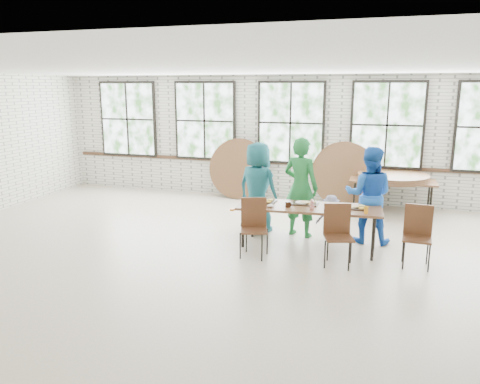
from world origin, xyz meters
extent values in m
plane|color=beige|center=(0.00, 0.00, 0.00)|extent=(12.00, 12.00, 0.00)
plane|color=white|center=(0.00, 0.00, 3.00)|extent=(12.00, 12.00, 0.00)
plane|color=silver|center=(0.00, 4.50, 1.50)|extent=(12.00, 0.00, 12.00)
plane|color=silver|center=(0.00, -4.50, 1.50)|extent=(12.00, 0.00, 12.00)
cube|color=#422819|center=(0.00, 4.47, 0.90)|extent=(11.80, 0.05, 0.08)
cube|color=black|center=(-4.40, 4.44, 1.88)|extent=(1.62, 0.05, 1.97)
cube|color=white|center=(-4.40, 4.41, 1.88)|extent=(1.50, 0.01, 1.85)
cube|color=black|center=(-2.20, 4.44, 1.88)|extent=(1.62, 0.05, 1.97)
cube|color=white|center=(-2.20, 4.41, 1.88)|extent=(1.50, 0.01, 1.85)
cube|color=black|center=(0.00, 4.44, 1.88)|extent=(1.62, 0.05, 1.97)
cube|color=white|center=(0.00, 4.41, 1.88)|extent=(1.50, 0.01, 1.85)
cube|color=black|center=(2.20, 4.44, 1.88)|extent=(1.62, 0.05, 1.97)
cube|color=white|center=(2.20, 4.41, 1.88)|extent=(1.50, 0.01, 1.85)
cube|color=brown|center=(1.03, 1.01, 0.72)|extent=(2.45, 0.98, 0.04)
cylinder|color=black|center=(-0.05, 0.71, 0.35)|extent=(0.05, 0.05, 0.70)
cylinder|color=black|center=(-0.05, 1.31, 0.35)|extent=(0.05, 0.05, 0.70)
cylinder|color=black|center=(2.11, 0.71, 0.35)|extent=(0.05, 0.05, 0.70)
cylinder|color=black|center=(2.11, 1.31, 0.35)|extent=(0.05, 0.05, 0.70)
cube|color=#54311C|center=(0.26, 0.33, 0.45)|extent=(0.52, 0.51, 0.03)
cube|color=#54311C|center=(0.20, 0.51, 0.70)|extent=(0.41, 0.15, 0.50)
cylinder|color=black|center=(0.08, 0.16, 0.22)|extent=(0.02, 0.02, 0.44)
cylinder|color=black|center=(0.08, 0.50, 0.22)|extent=(0.02, 0.02, 0.44)
cylinder|color=black|center=(0.44, 0.16, 0.22)|extent=(0.02, 0.02, 0.44)
cylinder|color=black|center=(0.44, 0.50, 0.22)|extent=(0.02, 0.02, 0.44)
cube|color=#54311C|center=(1.61, 0.33, 0.45)|extent=(0.52, 0.50, 0.03)
cube|color=#54311C|center=(1.56, 0.51, 0.70)|extent=(0.41, 0.15, 0.50)
cylinder|color=black|center=(1.43, 0.16, 0.22)|extent=(0.02, 0.02, 0.44)
cylinder|color=black|center=(1.43, 0.50, 0.22)|extent=(0.02, 0.02, 0.44)
cylinder|color=black|center=(1.79, 0.16, 0.22)|extent=(0.02, 0.02, 0.44)
cylinder|color=black|center=(1.79, 0.50, 0.22)|extent=(0.02, 0.02, 0.44)
cube|color=#54311C|center=(2.76, 0.64, 0.45)|extent=(0.44, 0.42, 0.03)
cube|color=#54311C|center=(2.77, 0.83, 0.70)|extent=(0.42, 0.05, 0.50)
cylinder|color=black|center=(2.58, 0.47, 0.22)|extent=(0.02, 0.02, 0.44)
cylinder|color=black|center=(2.58, 0.81, 0.22)|extent=(0.02, 0.02, 0.44)
cylinder|color=black|center=(2.94, 0.47, 0.22)|extent=(0.02, 0.02, 0.44)
cylinder|color=black|center=(2.94, 0.81, 0.22)|extent=(0.02, 0.02, 0.44)
imported|color=#1B5368|center=(-0.05, 1.66, 0.86)|extent=(0.97, 0.78, 1.72)
imported|color=#1E7333|center=(0.77, 1.66, 0.92)|extent=(0.77, 0.61, 1.84)
imported|color=#18143E|center=(1.33, 1.66, 0.40)|extent=(0.58, 0.42, 0.81)
imported|color=blue|center=(1.98, 1.66, 0.86)|extent=(0.85, 0.67, 1.71)
cube|color=brown|center=(2.40, 3.84, 0.72)|extent=(1.81, 0.76, 0.04)
cylinder|color=black|center=(1.62, 3.56, 0.35)|extent=(0.04, 0.04, 0.70)
cylinder|color=black|center=(1.62, 4.11, 0.35)|extent=(0.04, 0.04, 0.70)
cylinder|color=black|center=(3.18, 3.56, 0.35)|extent=(0.04, 0.04, 0.70)
cylinder|color=black|center=(3.18, 4.11, 0.35)|extent=(0.04, 0.04, 0.70)
cube|color=black|center=(0.21, 1.09, 0.75)|extent=(0.44, 0.33, 0.02)
cube|color=black|center=(0.94, 1.16, 0.75)|extent=(0.44, 0.33, 0.02)
cube|color=black|center=(1.77, 1.12, 0.75)|extent=(0.44, 0.33, 0.02)
cylinder|color=black|center=(0.70, 0.85, 0.79)|extent=(0.09, 0.09, 0.09)
cube|color=red|center=(1.11, 0.86, 0.80)|extent=(0.06, 0.06, 0.11)
cylinder|color=#1924C1|center=(1.37, 0.91, 0.79)|extent=(0.07, 0.07, 0.10)
cylinder|color=orange|center=(1.98, 0.84, 0.80)|extent=(0.07, 0.07, 0.11)
cylinder|color=white|center=(1.52, 0.82, 0.79)|extent=(0.17, 0.17, 0.10)
ellipsoid|color=white|center=(0.43, 0.76, 0.76)|extent=(0.11, 0.11, 0.05)
ellipsoid|color=white|center=(1.63, 0.99, 0.76)|extent=(0.11, 0.11, 0.05)
cylinder|color=brown|center=(2.40, 3.84, 0.76)|extent=(1.50, 1.50, 0.04)
cylinder|color=brown|center=(2.40, 3.84, 0.80)|extent=(1.50, 1.50, 0.04)
cylinder|color=brown|center=(2.40, 3.84, 0.85)|extent=(1.50, 1.50, 0.04)
cylinder|color=brown|center=(-1.24, 4.18, 0.73)|extent=(1.50, 0.31, 1.48)
cylinder|color=brown|center=(1.32, 4.18, 0.73)|extent=(1.50, 0.18, 1.50)
cylinder|color=brown|center=(1.37, 4.08, 0.73)|extent=(1.50, 0.36, 1.48)
camera|label=1|loc=(2.22, -6.65, 2.72)|focal=35.00mm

